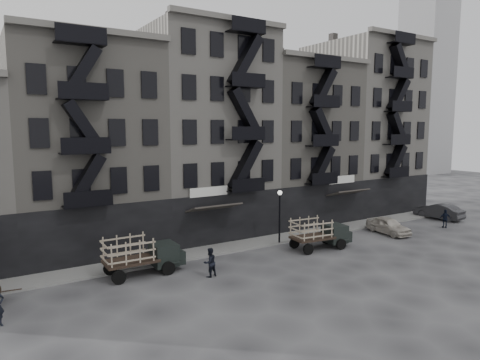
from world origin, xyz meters
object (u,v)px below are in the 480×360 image
car_east (388,226)px  pedestrian_mid (210,262)px  stake_truck_west (142,252)px  car_far (439,211)px  policeman (445,219)px  stake_truck_east (320,231)px

car_east → pedestrian_mid: pedestrian_mid is taller
car_east → stake_truck_west: bearing=-177.2°
car_east → car_far: bearing=14.4°
stake_truck_west → car_far: size_ratio=1.06×
car_east → pedestrian_mid: 18.13m
stake_truck_west → car_far: bearing=0.2°
policeman → pedestrian_mid: bearing=34.9°
car_far → pedestrian_mid: pedestrian_mid is taller
car_east → car_far: size_ratio=0.89×
stake_truck_east → pedestrian_mid: bearing=-168.5°
car_far → pedestrian_mid: (-27.32, -2.51, 0.13)m
stake_truck_east → car_east: 8.21m
car_far → pedestrian_mid: 27.44m
stake_truck_west → pedestrian_mid: stake_truck_west is taller
stake_truck_west → car_east: stake_truck_west is taller
car_far → policeman: 4.02m
car_far → stake_truck_west: bearing=-3.7°
stake_truck_east → stake_truck_west: bearing=179.0°
car_east → car_far: car_far is taller
stake_truck_east → car_far: (17.41, 1.56, -0.59)m
car_east → car_far: (9.23, 1.29, 0.06)m
pedestrian_mid → car_east: bearing=174.2°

